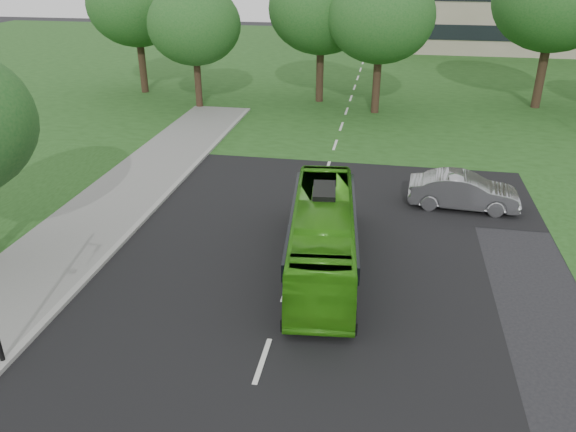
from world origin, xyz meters
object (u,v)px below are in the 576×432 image
object	(u,v)px
tree_park_f	(136,5)
sedan	(464,191)
tree_park_c	(381,17)
bus	(323,235)
tree_park_a	(194,25)
tree_park_b	(321,8)

from	to	relation	value
tree_park_f	sedan	bearing A→B (deg)	-39.11
tree_park_c	tree_park_f	bearing A→B (deg)	170.63
tree_park_f	bus	distance (m)	31.69
tree_park_f	sedan	world-z (taller)	tree_park_f
tree_park_a	tree_park_f	size ratio (longest dim) A/B	0.87
tree_park_f	bus	bearing A→B (deg)	-54.91
tree_park_b	tree_park_c	world-z (taller)	tree_park_b
tree_park_c	tree_park_a	bearing A→B (deg)	-175.52
tree_park_b	sedan	size ratio (longest dim) A/B	2.08
tree_park_a	sedan	bearing A→B (deg)	-40.67
tree_park_a	sedan	size ratio (longest dim) A/B	1.79
tree_park_b	tree_park_f	xyz separation A→B (m)	(-14.59, 0.53, 0.00)
tree_park_c	sedan	size ratio (longest dim) A/B	1.99
tree_park_a	bus	bearing A→B (deg)	-61.01
tree_park_a	tree_park_b	xyz separation A→B (m)	(8.50, 3.61, 0.91)
tree_park_a	tree_park_c	bearing A→B (deg)	4.48
tree_park_c	bus	world-z (taller)	tree_park_c
tree_park_a	tree_park_b	world-z (taller)	tree_park_b
tree_park_b	tree_park_c	xyz separation A→B (m)	(4.38, -2.60, -0.25)
tree_park_a	tree_park_f	distance (m)	7.42
tree_park_c	sedan	distance (m)	17.64
bus	tree_park_f	bearing A→B (deg)	119.34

